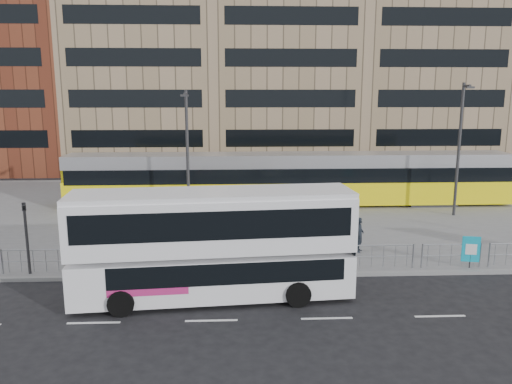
{
  "coord_description": "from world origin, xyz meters",
  "views": [
    {
      "loc": [
        -1.15,
        -19.99,
        7.68
      ],
      "look_at": [
        -0.03,
        6.0,
        2.51
      ],
      "focal_mm": 35.0,
      "sensor_mm": 36.0,
      "label": 1
    }
  ],
  "objects_px": {
    "pedestrian": "(359,235)",
    "lamp_post_east": "(460,144)",
    "double_decker_bus": "(213,241)",
    "lamp_post_west": "(187,150)",
    "tram": "(290,179)",
    "traffic_light_west": "(26,229)",
    "ad_panel": "(471,250)"
  },
  "relations": [
    {
      "from": "pedestrian",
      "to": "lamp_post_east",
      "type": "xyz_separation_m",
      "value": [
        7.77,
        6.95,
        3.61
      ]
    },
    {
      "from": "double_decker_bus",
      "to": "lamp_post_west",
      "type": "height_order",
      "value": "lamp_post_west"
    },
    {
      "from": "tram",
      "to": "traffic_light_west",
      "type": "xyz_separation_m",
      "value": [
        -12.52,
        -12.9,
        0.21
      ]
    },
    {
      "from": "lamp_post_west",
      "to": "tram",
      "type": "bearing_deg",
      "value": 31.19
    },
    {
      "from": "ad_panel",
      "to": "pedestrian",
      "type": "relative_size",
      "value": 0.85
    },
    {
      "from": "tram",
      "to": "lamp_post_east",
      "type": "distance_m",
      "value": 10.91
    },
    {
      "from": "pedestrian",
      "to": "lamp_post_east",
      "type": "bearing_deg",
      "value": -24.7
    },
    {
      "from": "pedestrian",
      "to": "double_decker_bus",
      "type": "bearing_deg",
      "value": 149.46
    },
    {
      "from": "double_decker_bus",
      "to": "ad_panel",
      "type": "height_order",
      "value": "double_decker_bus"
    },
    {
      "from": "ad_panel",
      "to": "pedestrian",
      "type": "xyz_separation_m",
      "value": [
        -4.29,
        2.51,
        0.01
      ]
    },
    {
      "from": "lamp_post_west",
      "to": "lamp_post_east",
      "type": "height_order",
      "value": "lamp_post_east"
    },
    {
      "from": "double_decker_bus",
      "to": "pedestrian",
      "type": "height_order",
      "value": "double_decker_bus"
    },
    {
      "from": "lamp_post_east",
      "to": "pedestrian",
      "type": "bearing_deg",
      "value": -138.18
    },
    {
      "from": "traffic_light_west",
      "to": "tram",
      "type": "bearing_deg",
      "value": 24.62
    },
    {
      "from": "ad_panel",
      "to": "lamp_post_west",
      "type": "relative_size",
      "value": 0.18
    },
    {
      "from": "double_decker_bus",
      "to": "traffic_light_west",
      "type": "bearing_deg",
      "value": 157.41
    },
    {
      "from": "traffic_light_west",
      "to": "lamp_post_west",
      "type": "distance_m",
      "value": 10.96
    },
    {
      "from": "pedestrian",
      "to": "lamp_post_west",
      "type": "xyz_separation_m",
      "value": [
        -8.76,
        6.51,
        3.38
      ]
    },
    {
      "from": "double_decker_bus",
      "to": "pedestrian",
      "type": "bearing_deg",
      "value": 31.12
    },
    {
      "from": "double_decker_bus",
      "to": "ad_panel",
      "type": "relative_size",
      "value": 7.39
    },
    {
      "from": "double_decker_bus",
      "to": "lamp_post_east",
      "type": "distance_m",
      "value": 18.96
    },
    {
      "from": "double_decker_bus",
      "to": "pedestrian",
      "type": "distance_m",
      "value": 8.5
    },
    {
      "from": "tram",
      "to": "lamp_post_east",
      "type": "relative_size",
      "value": 3.67
    },
    {
      "from": "tram",
      "to": "pedestrian",
      "type": "relative_size",
      "value": 17.78
    },
    {
      "from": "traffic_light_west",
      "to": "pedestrian",
      "type": "bearing_deg",
      "value": -11.93
    },
    {
      "from": "pedestrian",
      "to": "lamp_post_west",
      "type": "height_order",
      "value": "lamp_post_west"
    },
    {
      "from": "double_decker_bus",
      "to": "lamp_post_west",
      "type": "distance_m",
      "value": 11.81
    },
    {
      "from": "pedestrian",
      "to": "lamp_post_east",
      "type": "relative_size",
      "value": 0.21
    },
    {
      "from": "traffic_light_west",
      "to": "lamp_post_west",
      "type": "xyz_separation_m",
      "value": [
        5.95,
        8.92,
        2.25
      ]
    },
    {
      "from": "ad_panel",
      "to": "traffic_light_west",
      "type": "xyz_separation_m",
      "value": [
        -19.0,
        0.1,
        1.14
      ]
    },
    {
      "from": "double_decker_bus",
      "to": "traffic_light_west",
      "type": "distance_m",
      "value": 8.3
    },
    {
      "from": "lamp_post_west",
      "to": "ad_panel",
      "type": "bearing_deg",
      "value": -34.66
    }
  ]
}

